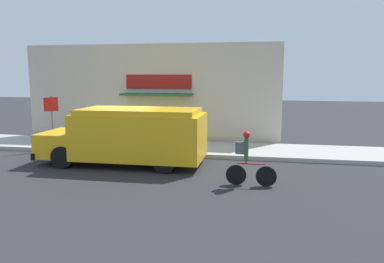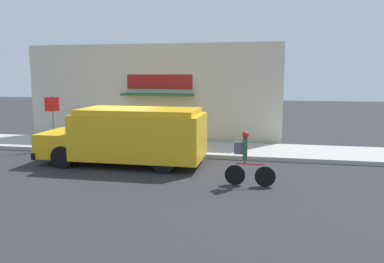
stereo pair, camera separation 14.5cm
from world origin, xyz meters
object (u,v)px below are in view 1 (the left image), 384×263
Objects in this scene: cyclist at (247,159)px; trash_bin at (167,135)px; school_bus at (130,135)px; stop_sign_post at (52,113)px.

cyclist is 6.47m from trash_bin.
trash_bin is at bearing 80.91° from school_bus.
stop_sign_post is 5.09m from trash_bin.
stop_sign_post reaches higher than trash_bin.
school_bus reaches higher than trash_bin.
cyclist is 9.41m from stop_sign_post.
stop_sign_post is at bearing 155.57° from school_bus.
cyclist is 2.03× the size of trash_bin.
trash_bin is (4.76, 1.45, -1.07)m from stop_sign_post.
stop_sign_post reaches higher than cyclist.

